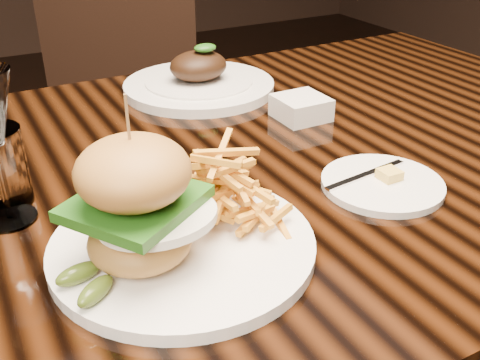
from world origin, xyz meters
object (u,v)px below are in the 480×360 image
dining_table (203,208)px  far_dish (199,82)px  chair_far (122,98)px  burger_plate (180,210)px

dining_table → far_dish: (0.13, 0.29, 0.09)m
dining_table → chair_far: chair_far is taller
dining_table → burger_plate: burger_plate is taller
burger_plate → chair_far: (0.26, 1.07, -0.27)m
chair_far → dining_table: bearing=-77.2°
dining_table → chair_far: bearing=80.6°
dining_table → far_dish: far_dish is taller
dining_table → chair_far: 0.91m
far_dish → chair_far: chair_far is taller
burger_plate → chair_far: 1.13m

